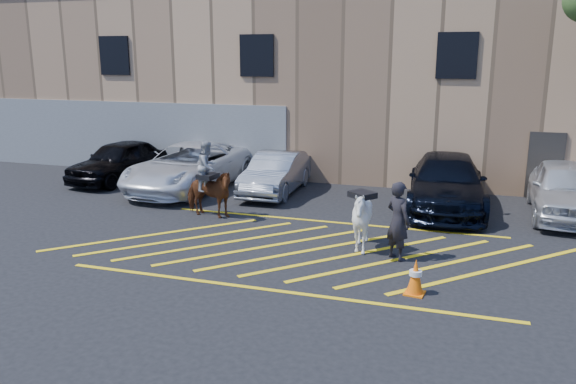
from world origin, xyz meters
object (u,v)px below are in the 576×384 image
(car_blue_suv, at_px, (447,183))
(saddled_white, at_px, (362,219))
(car_black_suv, at_px, (120,161))
(handler, at_px, (398,221))
(car_white_pickup, at_px, (189,167))
(car_silver_sedan, at_px, (276,173))
(mounted_bay, at_px, (208,187))
(traffic_cone, at_px, (415,277))
(car_white_suv, at_px, (566,189))

(car_blue_suv, xyz_separation_m, saddled_white, (-1.79, -4.71, -0.01))
(car_black_suv, bearing_deg, handler, -18.92)
(car_black_suv, height_order, car_white_pickup, car_white_pickup)
(saddled_white, bearing_deg, car_silver_sedan, 127.58)
(mounted_bay, bearing_deg, car_silver_sedan, 74.83)
(saddled_white, relative_size, traffic_cone, 2.60)
(car_blue_suv, xyz_separation_m, mounted_bay, (-6.56, -3.12, 0.11))
(handler, xyz_separation_m, saddled_white, (-0.89, 0.30, -0.13))
(car_blue_suv, bearing_deg, car_black_suv, 175.21)
(car_silver_sedan, distance_m, handler, 7.11)
(car_black_suv, relative_size, car_white_pickup, 0.77)
(car_white_suv, xyz_separation_m, mounted_bay, (-9.93, -3.18, 0.09))
(car_silver_sedan, relative_size, handler, 2.28)
(handler, height_order, saddled_white, handler)
(car_white_suv, bearing_deg, car_white_pickup, -176.87)
(car_white_suv, relative_size, mounted_bay, 2.13)
(handler, bearing_deg, car_white_suv, -89.98)
(car_white_suv, height_order, saddled_white, car_white_suv)
(handler, distance_m, saddled_white, 0.95)
(car_white_pickup, height_order, handler, handler)
(car_silver_sedan, relative_size, car_blue_suv, 0.76)
(car_blue_suv, relative_size, handler, 3.00)
(car_silver_sedan, xyz_separation_m, saddled_white, (3.85, -5.00, 0.10))
(handler, bearing_deg, car_silver_sedan, -8.10)
(car_white_pickup, height_order, car_silver_sedan, car_white_pickup)
(car_silver_sedan, distance_m, car_blue_suv, 5.64)
(car_blue_suv, xyz_separation_m, handler, (-0.90, -5.01, 0.12))
(mounted_bay, bearing_deg, car_black_suv, 146.68)
(car_blue_suv, relative_size, car_white_suv, 1.15)
(car_black_suv, relative_size, car_white_suv, 0.93)
(car_black_suv, relative_size, saddled_white, 2.34)
(traffic_cone, bearing_deg, car_black_suv, 147.83)
(car_white_pickup, bearing_deg, car_blue_suv, 4.53)
(traffic_cone, bearing_deg, car_white_pickup, 141.13)
(car_black_suv, relative_size, car_silver_sedan, 1.06)
(car_white_suv, bearing_deg, saddled_white, -134.91)
(car_blue_suv, bearing_deg, mounted_bay, -157.57)
(car_white_pickup, bearing_deg, car_black_suv, 175.17)
(car_white_suv, relative_size, traffic_cone, 6.55)
(car_black_suv, xyz_separation_m, car_white_suv, (15.23, -0.31, 0.06))
(car_black_suv, distance_m, traffic_cone, 13.65)
(car_white_suv, distance_m, saddled_white, 7.02)
(saddled_white, distance_m, traffic_cone, 2.68)
(car_white_pickup, distance_m, handler, 9.24)
(car_white_pickup, relative_size, mounted_bay, 2.57)
(car_black_suv, distance_m, car_white_suv, 15.24)
(car_white_suv, xyz_separation_m, traffic_cone, (-3.68, -6.96, -0.45))
(car_white_suv, height_order, traffic_cone, car_white_suv)
(car_black_suv, bearing_deg, mounted_bay, -26.12)
(car_silver_sedan, bearing_deg, traffic_cone, -54.28)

